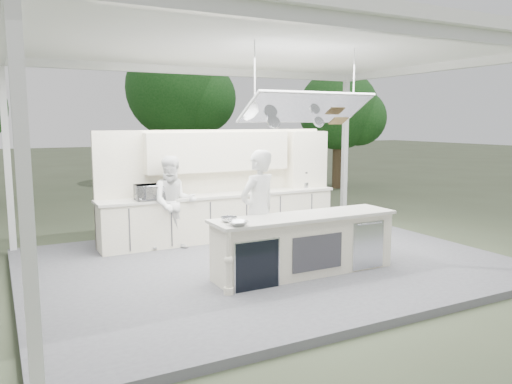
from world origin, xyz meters
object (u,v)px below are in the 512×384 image
back_counter (222,216)px  sous_chef (174,203)px  demo_island (304,244)px  head_chef (258,211)px

back_counter → sous_chef: (-1.15, -0.35, 0.41)m
sous_chef → back_counter: bearing=27.5°
back_counter → demo_island: bearing=-86.4°
sous_chef → demo_island: bearing=-51.0°
demo_island → head_chef: 0.91m
back_counter → head_chef: (-0.39, -2.32, 0.51)m
head_chef → sous_chef: size_ratio=1.11×
demo_island → sous_chef: (-1.33, 2.46, 0.42)m
sous_chef → head_chef: bearing=-58.1°
demo_island → sous_chef: sous_chef is taller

